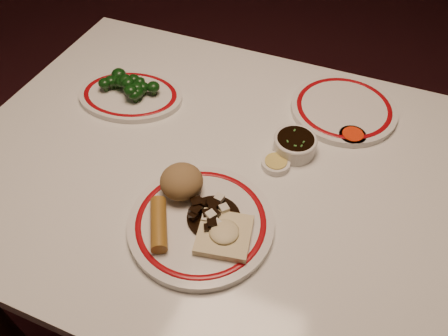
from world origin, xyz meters
The scene contains 13 objects.
ground centered at (0.00, 0.00, 0.00)m, with size 7.00×7.00×0.00m, color black.
dining_table centered at (0.00, 0.00, 0.66)m, with size 1.20×0.90×0.75m.
main_plate centered at (0.03, -0.17, 0.76)m, with size 0.30×0.30×0.02m.
rice_mound centered at (-0.04, -0.12, 0.80)m, with size 0.09×0.09×0.06m, color olive.
spring_roll centered at (-0.04, -0.22, 0.78)m, with size 0.03×0.03×0.12m, color #A07027.
fried_wonton centered at (0.08, -0.19, 0.78)m, with size 0.12×0.12×0.03m.
stirfry_heap centered at (0.04, -0.16, 0.78)m, with size 0.11×0.11×0.03m.
broccoli_plate centered at (-0.31, 0.12, 0.76)m, with size 0.30×0.28×0.02m.
broccoli_pile centered at (-0.31, 0.13, 0.79)m, with size 0.16×0.09×0.05m.
soy_bowl centered at (0.14, 0.10, 0.77)m, with size 0.10×0.10×0.04m.
sweet_sour_dish centered at (0.25, 0.19, 0.76)m, with size 0.06×0.06×0.02m.
mustard_dish centered at (0.11, 0.04, 0.76)m, with size 0.06×0.06×0.02m.
far_plate centered at (0.21, 0.28, 0.76)m, with size 0.34×0.34×0.02m.
Camera 1 is at (0.26, -0.61, 1.48)m, focal length 35.00 mm.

